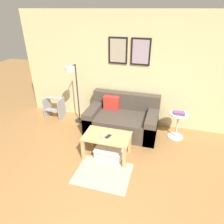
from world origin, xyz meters
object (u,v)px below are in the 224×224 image
Objects in this scene: couch at (122,119)px; floor_lamp at (74,85)px; book_stack at (179,113)px; remote_control at (102,136)px; storage_bin at (110,151)px; step_stool at (54,107)px; coffee_table at (107,140)px; side_table at (178,123)px; cell_phone at (108,136)px.

couch is 1.35m from floor_lamp.
remote_control is (-1.35, -1.08, -0.13)m from book_stack.
book_stack reaches higher than remote_control.
remote_control is (-0.13, -0.08, 0.38)m from storage_bin.
step_stool is (-1.84, 0.13, 0.00)m from couch.
side_table is at bearing 38.82° from coffee_table.
remote_control is (-0.15, -1.05, 0.19)m from couch.
couch is at bearing 67.42° from remote_control.
book_stack is (1.27, 1.02, 0.24)m from coffee_table.
step_stool reaches higher than storage_bin.
book_stack is 1.74m from remote_control.
floor_lamp reaches higher than step_stool.
side_table is (1.27, 1.03, -0.01)m from coffee_table.
couch is at bearing -3.98° from step_stool.
step_stool reaches higher than cell_phone.
step_stool is at bearing 176.02° from couch.
storage_bin is at bearing 90.44° from cell_phone.
floor_lamp is 2.38m from book_stack.
side_table is at bearing 1.92° from couch.
couch is at bearing -178.08° from side_table.
storage_bin is 1.71m from floor_lamp.
storage_bin is at bearing 18.05° from remote_control.
side_table is (2.34, 0.09, -0.66)m from floor_lamp.
coffee_table is 2.10m from step_stool.
step_stool reaches higher than remote_control.
book_stack is at bearing 60.77° from cell_phone.
coffee_table is at bearing 23.00° from remote_control.
book_stack is (1.22, 1.00, 0.52)m from storage_bin.
floor_lamp is 2.44m from side_table.
side_table is 1.11× the size of step_stool.
remote_control is at bearing -141.25° from side_table.
coffee_table is at bearing -93.76° from couch.
step_stool is at bearing 168.56° from cell_phone.
storage_bin is 3.64× the size of remote_control.
remote_control is 2.07m from step_stool.
floor_lamp reaches higher than storage_bin.
book_stack is (-0.00, -0.00, 0.25)m from side_table.
cell_phone reaches higher than storage_bin.
storage_bin is 0.41m from remote_control.
storage_bin is 1.61m from side_table.
book_stack is at bearing 24.05° from remote_control.
step_stool is (-1.69, 1.17, -0.19)m from remote_control.
cell_phone is at bearing -35.17° from coffee_table.
storage_bin is 3.90× the size of cell_phone.
book_stack is at bearing 2.15° from floor_lamp.
side_table is 4.18× the size of cell_phone.
floor_lamp reaches higher than couch.
coffee_table is at bearing 165.52° from cell_phone.
storage_bin is at bearing -39.32° from floor_lamp.
coffee_table is 1.58× the size of storage_bin.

